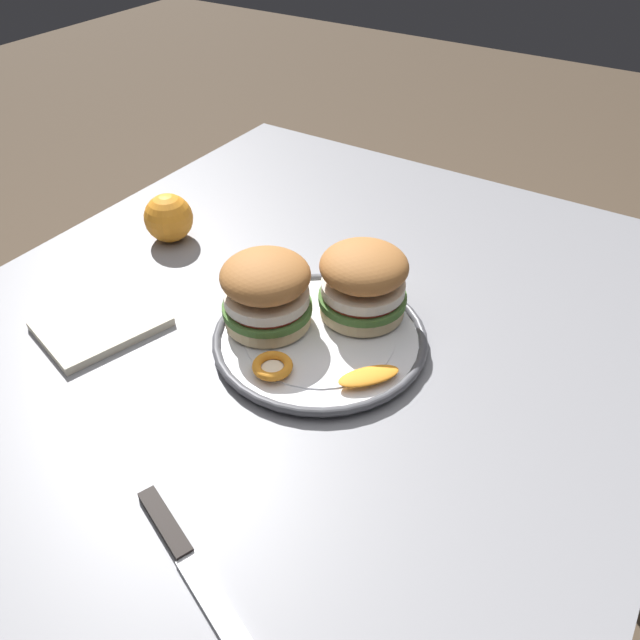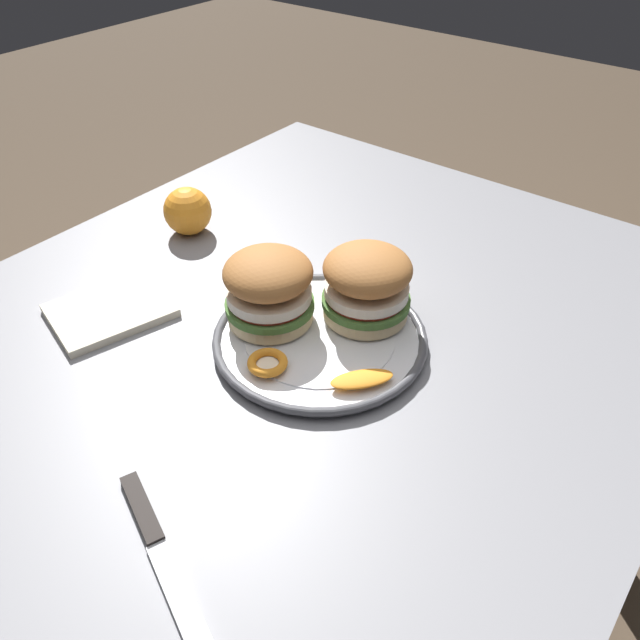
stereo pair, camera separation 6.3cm
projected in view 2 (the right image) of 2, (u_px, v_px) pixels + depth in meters
The scene contains 10 objects.
ground_plane at pixel (296, 612), 1.31m from camera, with size 8.00×8.00×0.00m, color #4C3D2D.
dining_table at pixel (285, 393), 0.92m from camera, with size 1.21×0.95×0.73m.
dinner_plate at pixel (320, 338), 0.85m from camera, with size 0.28×0.28×0.02m.
sandwich_half_left at pixel (269, 287), 0.83m from camera, with size 0.17×0.17×0.10m.
sandwich_half_right at pixel (367, 283), 0.84m from camera, with size 0.16×0.16×0.10m.
orange_peel_curled at pixel (267, 363), 0.79m from camera, with size 0.06×0.06×0.01m.
orange_peel_strip_long at pixel (362, 379), 0.77m from camera, with size 0.08×0.07×0.01m.
whole_orange at pixel (188, 211), 1.05m from camera, with size 0.08×0.08×0.08m, color orange.
table_knife at pixel (159, 547), 0.61m from camera, with size 0.10×0.21×0.01m.
folded_napkin at pixel (110, 311), 0.90m from camera, with size 0.16×0.12×0.01m, color beige.
Camera 2 is at (-0.48, -0.44, 1.29)m, focal length 35.95 mm.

